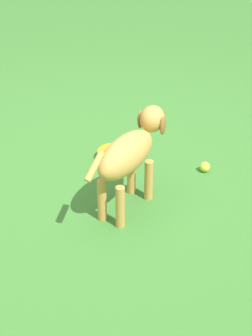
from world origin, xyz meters
TOP-DOWN VIEW (x-y plane):
  - ground at (0.00, 0.00)m, footprint 14.00×14.00m
  - dog at (-0.15, -0.25)m, footprint 0.79×0.24m
  - tennis_ball_1 at (0.38, -0.53)m, footprint 0.07×0.07m
  - water_bowl at (0.26, 0.07)m, footprint 0.22×0.22m

SIDE VIEW (x-z plane):
  - ground at x=0.00m, z-range 0.00..0.00m
  - water_bowl at x=0.26m, z-range 0.00..0.06m
  - tennis_ball_1 at x=0.38m, z-range 0.00..0.07m
  - dog at x=-0.15m, z-range 0.09..0.62m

